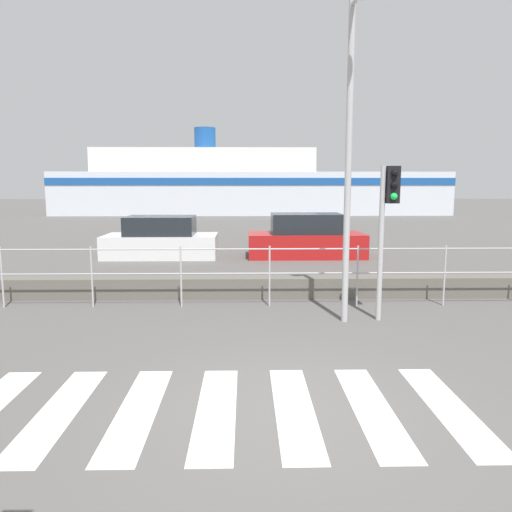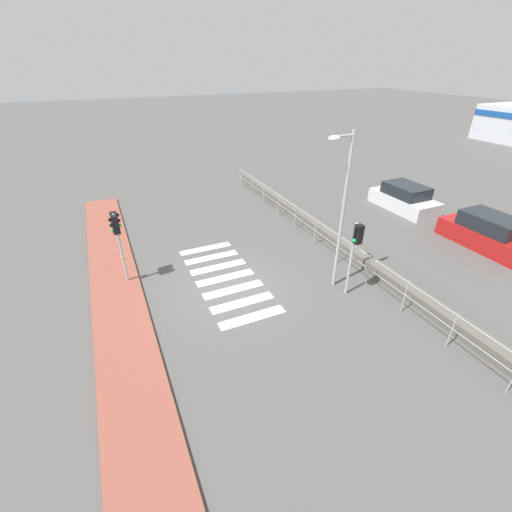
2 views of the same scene
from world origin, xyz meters
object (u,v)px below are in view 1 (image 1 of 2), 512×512
at_px(traffic_light_far, 388,208).
at_px(ferry_boat, 242,187).
at_px(streetlamp, 351,125).
at_px(parked_car_red, 306,238).
at_px(parked_car_white, 161,240).

xyz_separation_m(traffic_light_far, ferry_boat, (-2.93, 34.19, 0.20)).
height_order(traffic_light_far, ferry_boat, ferry_boat).
xyz_separation_m(streetlamp, parked_car_red, (0.28, 8.57, -2.95)).
distance_m(traffic_light_far, parked_car_red, 8.46).
distance_m(streetlamp, parked_car_white, 10.29).
bearing_deg(parked_car_white, streetlamp, -60.50).
bearing_deg(ferry_boat, streetlamp, -86.42).
xyz_separation_m(traffic_light_far, parked_car_white, (-5.62, 8.32, -1.51)).
xyz_separation_m(ferry_boat, parked_car_red, (2.44, -25.87, -1.67)).
height_order(traffic_light_far, parked_car_white, traffic_light_far).
relative_size(streetlamp, parked_car_white, 1.48).
distance_m(streetlamp, parked_car_red, 9.07).
relative_size(streetlamp, ferry_boat, 0.18).
relative_size(ferry_boat, parked_car_red, 8.02).
xyz_separation_m(ferry_boat, parked_car_white, (-2.69, -25.87, -1.71)).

